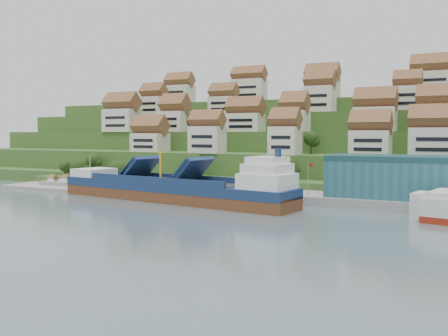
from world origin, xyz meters
The scene contains 9 objects.
ground centered at (0.00, 0.00, 0.00)m, with size 300.00×300.00×0.00m, color slate.
quay centered at (20.00, 15.00, 1.10)m, with size 180.00×14.00×2.20m, color gray.
pebble_beach centered at (-58.00, 12.00, 0.50)m, with size 45.00×20.00×1.00m, color gray.
hillside centered at (0.00, 103.55, 10.66)m, with size 260.00×128.00×31.00m.
hillside_village centered at (3.35, 61.72, 24.82)m, with size 156.45×62.56×29.41m.
hillside_trees centered at (-11.04, 43.11, 15.86)m, with size 139.11×62.43×30.57m.
flagpole centered at (18.11, 10.00, 6.88)m, with size 1.28×0.16×8.00m.
beach_huts centered at (-60.00, 10.75, 2.10)m, with size 14.40×3.70×2.20m.
cargo_ship centered at (-13.76, 0.70, 3.00)m, with size 70.50×20.86×15.34m.
Camera 1 is at (53.64, -107.36, 17.48)m, focal length 40.00 mm.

